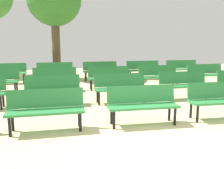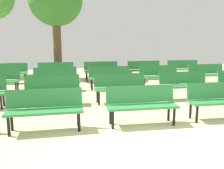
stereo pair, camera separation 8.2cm
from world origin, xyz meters
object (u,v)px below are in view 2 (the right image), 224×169
at_px(tree_1, 56,0).
at_px(bench_r0_c2, 141,102).
at_px(bench_r1_c1, 52,88).
at_px(bench_r0_c3, 220,98).
at_px(bench_r3_c0, 8,72).
at_px(bench_r3_c3, 144,69).
at_px(bench_r2_c3, 159,75).
at_px(bench_r0_c1, 45,107).
at_px(bench_r2_c2, 109,76).
at_px(bench_r1_c2, 120,86).
at_px(bench_r3_c2, 101,70).
at_px(bench_r2_c4, 207,73).
at_px(bench_r3_c1, 56,71).
at_px(bench_r1_c3, 184,83).
at_px(bench_r3_c4, 183,68).
at_px(bench_r2_c1, 55,78).

bearing_deg(tree_1, bench_r0_c2, -79.04).
xyz_separation_m(bench_r0_c2, bench_r1_c1, (-1.91, 2.22, 0.00)).
xyz_separation_m(bench_r0_c3, bench_r3_c0, (-5.69, 6.51, 0.00)).
relative_size(bench_r0_c3, bench_r3_c3, 1.00).
bearing_deg(bench_r2_c3, bench_r1_c1, -154.65).
bearing_deg(bench_r3_c3, bench_r2_c3, -89.75).
distance_m(bench_r3_c0, tree_1, 4.15).
height_order(bench_r0_c1, bench_r2_c2, same).
bearing_deg(bench_r0_c2, bench_r1_c2, 92.56).
bearing_deg(bench_r3_c2, bench_r0_c2, -90.01).
bearing_deg(bench_r3_c2, bench_r3_c3, -0.56).
distance_m(bench_r2_c4, bench_r3_c1, 6.59).
height_order(bench_r2_c3, bench_r3_c2, same).
distance_m(bench_r3_c0, bench_r3_c1, 2.03).
height_order(bench_r1_c3, bench_r3_c0, same).
relative_size(bench_r1_c1, bench_r1_c2, 1.00).
xyz_separation_m(bench_r0_c2, bench_r0_c3, (2.00, -0.10, 0.00)).
bearing_deg(bench_r3_c1, bench_r3_c4, 0.08).
bearing_deg(bench_r0_c2, bench_r2_c3, 64.94).
height_order(bench_r2_c1, bench_r2_c4, same).
bearing_deg(bench_r3_c2, bench_r2_c1, -134.83).
bearing_deg(bench_r2_c1, bench_r0_c3, -45.10).
bearing_deg(bench_r0_c1, bench_r1_c3, 25.53).
distance_m(bench_r3_c2, tree_1, 4.10).
xyz_separation_m(bench_r0_c2, bench_r3_c0, (-3.69, 6.41, 0.00)).
relative_size(bench_r0_c2, bench_r1_c3, 1.00).
relative_size(bench_r2_c3, tree_1, 0.31).
xyz_separation_m(bench_r0_c3, bench_r1_c1, (-3.92, 2.32, 0.00)).
height_order(bench_r2_c2, bench_r2_c3, same).
bearing_deg(bench_r1_c3, bench_r2_c2, 138.14).
distance_m(bench_r0_c1, bench_r3_c0, 6.44).
relative_size(bench_r1_c1, bench_r2_c2, 0.99).
height_order(bench_r1_c2, bench_r3_c4, same).
distance_m(bench_r0_c2, bench_r3_c0, 7.40).
height_order(bench_r1_c3, bench_r3_c3, same).
height_order(bench_r1_c1, bench_r3_c4, same).
height_order(bench_r2_c2, bench_r3_c2, same).
relative_size(bench_r2_c3, bench_r3_c1, 1.00).
bearing_deg(bench_r3_c0, bench_r3_c3, -0.24).
bearing_deg(bench_r2_c4, bench_r3_c2, 152.88).
relative_size(bench_r3_c3, bench_r3_c4, 1.00).
bearing_deg(bench_r3_c0, bench_r2_c4, -13.88).
bearing_deg(bench_r0_c2, bench_r3_c4, 57.50).
relative_size(bench_r3_c4, tree_1, 0.32).
height_order(bench_r0_c2, bench_r3_c0, same).
bearing_deg(bench_r3_c0, bench_r2_c1, -44.78).
bearing_deg(bench_r2_c3, bench_r2_c2, 179.60).
bearing_deg(bench_r1_c2, bench_r3_c3, 61.75).
xyz_separation_m(bench_r1_c2, bench_r3_c4, (4.44, 3.80, 0.00)).
relative_size(bench_r0_c2, bench_r1_c1, 1.01).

